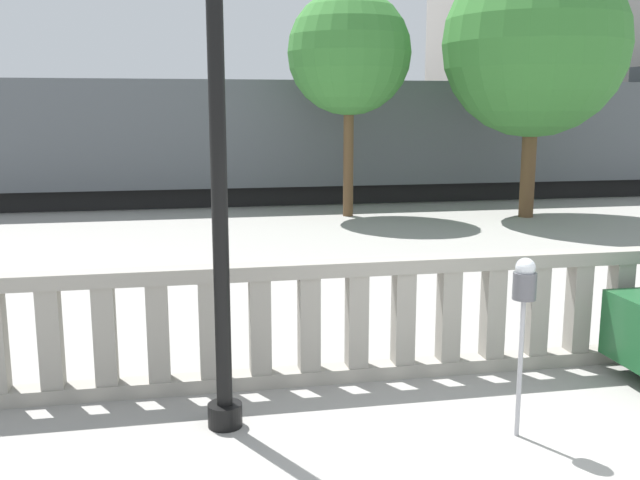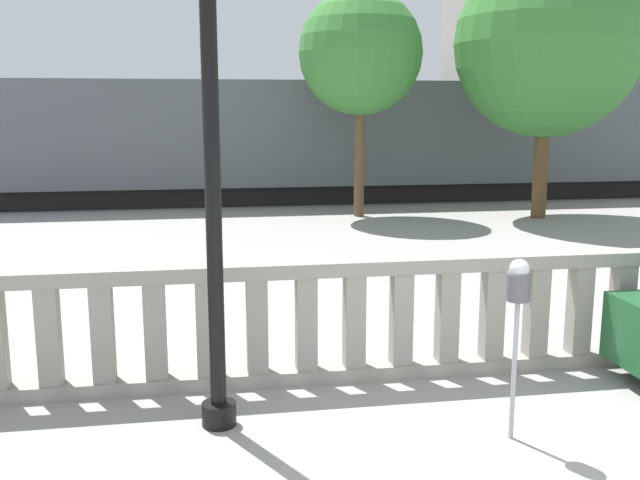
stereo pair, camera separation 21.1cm
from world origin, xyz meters
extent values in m
cube|color=gray|center=(0.00, 2.72, 0.07)|extent=(17.73, 0.24, 0.14)
cube|color=gray|center=(0.00, 2.72, 1.15)|extent=(17.73, 0.24, 0.14)
cube|color=gray|center=(-3.62, 2.72, 0.61)|extent=(0.20, 0.20, 0.94)
cube|color=gray|center=(-3.14, 2.72, 0.61)|extent=(0.20, 0.20, 0.94)
cube|color=gray|center=(-2.66, 2.72, 0.61)|extent=(0.20, 0.20, 0.94)
cube|color=gray|center=(-2.17, 2.72, 0.61)|extent=(0.20, 0.20, 0.94)
cube|color=gray|center=(-1.69, 2.72, 0.61)|extent=(0.20, 0.20, 0.94)
cube|color=gray|center=(-1.21, 2.72, 0.61)|extent=(0.20, 0.20, 0.94)
cube|color=gray|center=(-0.72, 2.72, 0.61)|extent=(0.20, 0.20, 0.94)
cube|color=gray|center=(-0.24, 2.72, 0.61)|extent=(0.20, 0.20, 0.94)
cube|color=gray|center=(0.24, 2.72, 0.61)|extent=(0.20, 0.20, 0.94)
cube|color=gray|center=(0.72, 2.72, 0.61)|extent=(0.20, 0.20, 0.94)
cube|color=gray|center=(1.21, 2.72, 0.61)|extent=(0.20, 0.20, 0.94)
cube|color=gray|center=(1.69, 2.72, 0.61)|extent=(0.20, 0.20, 0.94)
cube|color=gray|center=(2.17, 2.72, 0.61)|extent=(0.20, 0.20, 0.94)
cylinder|color=black|center=(-2.09, 1.88, 0.10)|extent=(0.30, 0.30, 0.20)
cylinder|color=black|center=(-2.09, 1.88, 3.04)|extent=(0.13, 0.13, 5.68)
cylinder|color=#99999E|center=(0.29, 1.23, 0.59)|extent=(0.04, 0.04, 1.18)
cylinder|color=#4C4C51|center=(0.29, 1.23, 1.29)|extent=(0.19, 0.19, 0.22)
sphere|color=#B2B7BC|center=(0.29, 1.23, 1.44)|extent=(0.16, 0.16, 0.16)
cube|color=black|center=(3.39, 16.81, 0.28)|extent=(23.81, 2.54, 0.55)
cube|color=#4C5156|center=(3.39, 16.81, 1.98)|extent=(24.29, 3.18, 2.86)
cube|color=black|center=(-5.39, 29.09, 0.28)|extent=(24.28, 2.36, 0.55)
cube|color=gray|center=(-5.39, 29.09, 1.95)|extent=(24.78, 2.95, 2.79)
cube|color=gray|center=(5.50, 29.09, 3.64)|extent=(3.00, 2.65, 0.60)
cube|color=gray|center=(13.49, 24.24, 5.62)|extent=(9.53, 7.49, 11.25)
cylinder|color=brown|center=(1.70, 13.38, 1.43)|extent=(0.25, 0.25, 2.87)
sphere|color=#387A33|center=(1.70, 13.38, 3.99)|extent=(3.01, 3.01, 3.01)
cylinder|color=brown|center=(6.02, 12.37, 1.26)|extent=(0.36, 0.36, 2.51)
sphere|color=#387A33|center=(6.02, 12.37, 4.17)|extent=(4.41, 4.41, 4.41)
camera|label=1|loc=(-2.39, -3.90, 2.70)|focal=40.00mm
camera|label=2|loc=(-2.18, -3.94, 2.70)|focal=40.00mm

